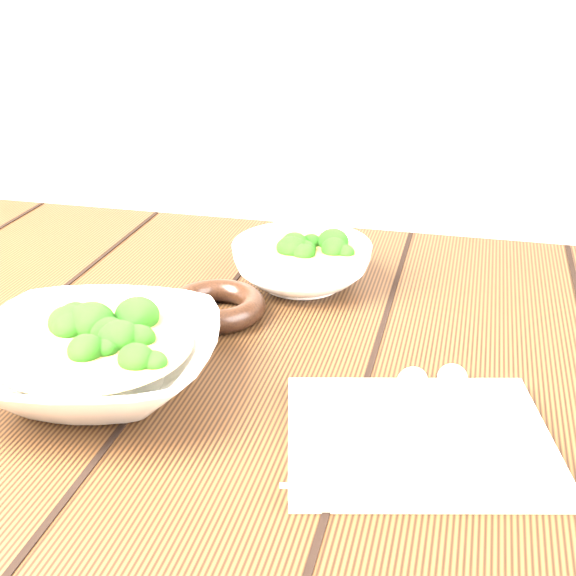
{
  "coord_description": "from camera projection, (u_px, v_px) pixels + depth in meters",
  "views": [
    {
      "loc": [
        0.27,
        -0.73,
        1.15
      ],
      "look_at": [
        0.08,
        0.05,
        0.8
      ],
      "focal_mm": 50.0,
      "sensor_mm": 36.0,
      "label": 1
    }
  ],
  "objects": [
    {
      "name": "table",
      "position": [
        211.0,
        434.0,
        0.91
      ],
      "size": [
        1.2,
        0.8,
        0.75
      ],
      "color": "#382210",
      "rests_on": "ground"
    },
    {
      "name": "soup_bowl_back",
      "position": [
        302.0,
        263.0,
        0.99
      ],
      "size": [
        0.21,
        0.21,
        0.06
      ],
      "color": "silver",
      "rests_on": "table"
    },
    {
      "name": "napkin",
      "position": [
        418.0,
        438.0,
        0.69
      ],
      "size": [
        0.26,
        0.23,
        0.01
      ],
      "primitive_type": "cube",
      "rotation": [
        0.0,
        0.0,
        0.24
      ],
      "color": "beige",
      "rests_on": "table"
    },
    {
      "name": "trivet",
      "position": [
        216.0,
        306.0,
        0.91
      ],
      "size": [
        0.13,
        0.13,
        0.03
      ],
      "primitive_type": "torus",
      "rotation": [
        0.0,
        0.0,
        -0.11
      ],
      "color": "black",
      "rests_on": "table"
    },
    {
      "name": "spoon_left",
      "position": [
        408.0,
        400.0,
        0.73
      ],
      "size": [
        0.03,
        0.18,
        0.01
      ],
      "color": "#A8A194",
      "rests_on": "napkin"
    },
    {
      "name": "spoon_right",
      "position": [
        451.0,
        397.0,
        0.73
      ],
      "size": [
        0.03,
        0.18,
        0.01
      ],
      "color": "#A8A194",
      "rests_on": "napkin"
    },
    {
      "name": "soup_bowl_front",
      "position": [
        95.0,
        358.0,
        0.76
      ],
      "size": [
        0.27,
        0.27,
        0.07
      ],
      "color": "silver",
      "rests_on": "table"
    }
  ]
}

